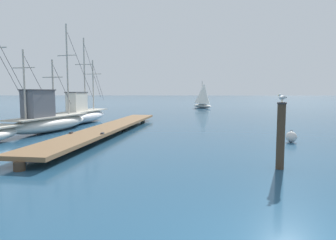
{
  "coord_description": "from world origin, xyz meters",
  "views": [
    {
      "loc": [
        -1.87,
        -4.06,
        2.49
      ],
      "look_at": [
        -2.58,
        7.45,
        1.4
      ],
      "focal_mm": 31.91,
      "sensor_mm": 36.0,
      "label": 1
    }
  ],
  "objects_px": {
    "mooring_piling": "(281,135)",
    "perched_seagull": "(282,98)",
    "mooring_buoy": "(291,137)",
    "distant_sailboat": "(203,96)",
    "fishing_boat_2": "(83,114)",
    "fishing_boat_0": "(48,119)"
  },
  "relations": [
    {
      "from": "distant_sailboat",
      "to": "fishing_boat_2",
      "type": "bearing_deg",
      "value": -115.27
    },
    {
      "from": "fishing_boat_0",
      "to": "perched_seagull",
      "type": "xyz_separation_m",
      "value": [
        11.61,
        -8.28,
        1.51
      ]
    },
    {
      "from": "mooring_buoy",
      "to": "fishing_boat_2",
      "type": "bearing_deg",
      "value": 148.27
    },
    {
      "from": "mooring_piling",
      "to": "fishing_boat_2",
      "type": "bearing_deg",
      "value": 129.76
    },
    {
      "from": "mooring_piling",
      "to": "perched_seagull",
      "type": "distance_m",
      "value": 1.19
    },
    {
      "from": "fishing_boat_2",
      "to": "mooring_buoy",
      "type": "distance_m",
      "value": 15.85
    },
    {
      "from": "mooring_buoy",
      "to": "distant_sailboat",
      "type": "height_order",
      "value": "distant_sailboat"
    },
    {
      "from": "fishing_boat_0",
      "to": "mooring_piling",
      "type": "relative_size",
      "value": 3.96
    },
    {
      "from": "perched_seagull",
      "to": "mooring_buoy",
      "type": "distance_m",
      "value": 6.04
    },
    {
      "from": "fishing_boat_0",
      "to": "distant_sailboat",
      "type": "height_order",
      "value": "fishing_boat_0"
    },
    {
      "from": "perched_seagull",
      "to": "mooring_buoy",
      "type": "height_order",
      "value": "perched_seagull"
    },
    {
      "from": "fishing_boat_0",
      "to": "fishing_boat_2",
      "type": "relative_size",
      "value": 1.13
    },
    {
      "from": "fishing_boat_0",
      "to": "distant_sailboat",
      "type": "distance_m",
      "value": 30.42
    },
    {
      "from": "fishing_boat_0",
      "to": "fishing_boat_2",
      "type": "height_order",
      "value": "fishing_boat_0"
    },
    {
      "from": "fishing_boat_0",
      "to": "perched_seagull",
      "type": "bearing_deg",
      "value": -35.51
    },
    {
      "from": "fishing_boat_0",
      "to": "mooring_buoy",
      "type": "relative_size",
      "value": 14.1
    },
    {
      "from": "mooring_piling",
      "to": "perched_seagull",
      "type": "relative_size",
      "value": 6.41
    },
    {
      "from": "distant_sailboat",
      "to": "mooring_piling",
      "type": "bearing_deg",
      "value": -89.27
    },
    {
      "from": "fishing_boat_2",
      "to": "perched_seagull",
      "type": "relative_size",
      "value": 22.56
    },
    {
      "from": "distant_sailboat",
      "to": "mooring_buoy",
      "type": "bearing_deg",
      "value": -85.19
    },
    {
      "from": "fishing_boat_0",
      "to": "perched_seagull",
      "type": "distance_m",
      "value": 14.34
    },
    {
      "from": "fishing_boat_0",
      "to": "mooring_buoy",
      "type": "xyz_separation_m",
      "value": [
        13.77,
        -3.02,
        -0.54
      ]
    }
  ]
}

